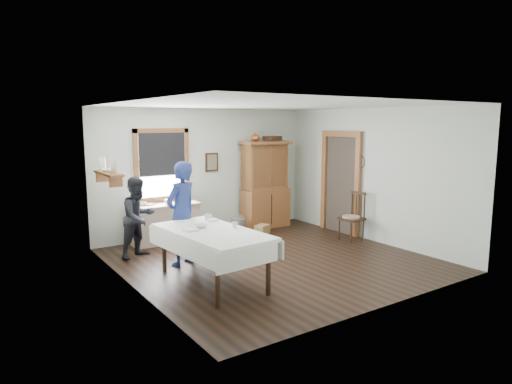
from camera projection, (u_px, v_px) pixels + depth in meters
room at (273, 184)px, 7.86m from camera, size 5.01×5.01×2.70m
window at (162, 161)px, 9.28m from camera, size 1.18×0.07×1.48m
doorway at (341, 180)px, 9.94m from camera, size 0.09×1.14×2.22m
wall_shelf at (108, 172)px, 7.78m from camera, size 0.24×1.00×0.44m
framed_picture at (212, 162)px, 9.93m from camera, size 0.30×0.04×0.40m
rug_beater at (360, 156)px, 9.40m from camera, size 0.01×0.27×0.27m
work_counter at (165, 223)px, 9.19m from camera, size 1.40×0.58×0.79m
china_hutch at (265, 185)px, 10.48m from camera, size 1.17×0.55×1.98m
dining_table at (212, 257)px, 6.87m from camera, size 1.23×2.10×0.81m
spindle_chair at (352, 216)px, 9.33m from camera, size 0.49×0.49×1.01m
pail at (238, 226)px, 9.96m from camera, size 0.35×0.35×0.32m
wicker_basket at (262, 229)px, 9.96m from camera, size 0.39×0.35×0.19m
woman_blue at (182, 217)px, 7.69m from camera, size 0.71×0.60×1.64m
figure_dark at (139, 220)px, 8.16m from camera, size 0.80×0.72×1.35m
table_cup_a at (208, 217)px, 7.55m from camera, size 0.17×0.17×0.10m
table_cup_b at (235, 225)px, 6.97m from camera, size 0.12×0.12×0.09m
table_bowl at (201, 226)px, 6.99m from camera, size 0.27×0.27×0.05m
counter_book at (144, 205)px, 8.95m from camera, size 0.26×0.28×0.02m
counter_bowl at (141, 204)px, 8.97m from camera, size 0.23×0.23×0.07m
shelf_bowl at (107, 170)px, 7.78m from camera, size 0.22×0.22×0.05m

